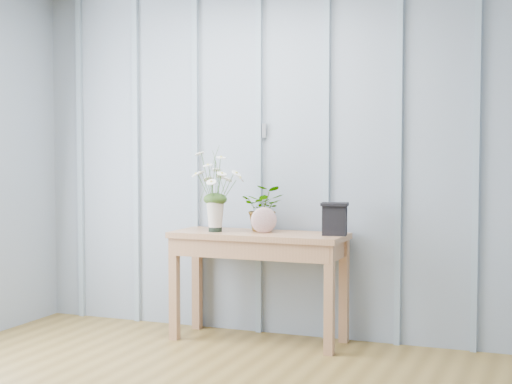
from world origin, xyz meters
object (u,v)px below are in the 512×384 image
at_px(sideboard, 259,249).
at_px(carved_box, 335,219).
at_px(daisy_vase, 215,179).
at_px(felt_disc_vessel, 264,220).

relative_size(sideboard, carved_box, 5.55).
height_order(sideboard, daisy_vase, daisy_vase).
bearing_deg(carved_box, daisy_vase, -174.18).
bearing_deg(carved_box, felt_disc_vessel, -173.73).
xyz_separation_m(sideboard, felt_disc_vessel, (0.05, -0.03, 0.20)).
distance_m(sideboard, felt_disc_vessel, 0.21).
xyz_separation_m(sideboard, carved_box, (0.53, 0.02, 0.23)).
bearing_deg(felt_disc_vessel, carved_box, -23.01).
distance_m(sideboard, carved_box, 0.58).
height_order(daisy_vase, carved_box, daisy_vase).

